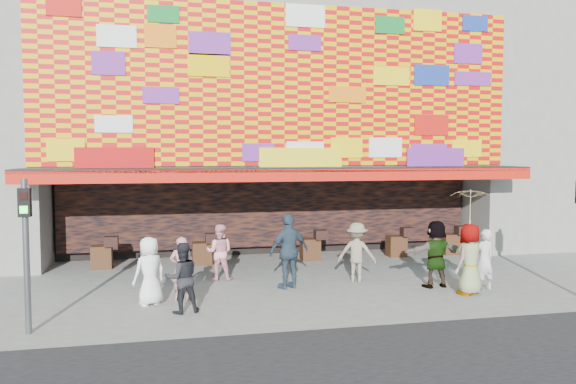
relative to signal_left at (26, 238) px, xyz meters
name	(u,v)px	position (x,y,z in m)	size (l,w,h in m)	color
ground	(318,297)	(6.20, 1.50, -1.86)	(90.00, 90.00, 0.00)	slate
shop_building	(261,107)	(6.20, 9.68, 3.37)	(15.20, 9.40, 10.00)	gray
neighbor_right	(565,94)	(19.20, 9.50, 4.14)	(11.00, 8.00, 12.00)	gray
signal_left	(26,238)	(0.00, 0.00, 0.00)	(0.22, 0.20, 3.00)	#59595B
ped_a	(149,271)	(2.23, 1.63, -1.07)	(0.77, 0.50, 1.57)	white
ped_b	(182,268)	(2.96, 1.90, -1.10)	(0.55, 0.36, 1.52)	tan
ped_c	(182,278)	(2.94, 0.82, -1.09)	(0.75, 0.59, 1.55)	black
ped_d	(357,252)	(7.67, 2.86, -1.06)	(1.04, 0.60, 1.60)	gray
ped_e	(289,251)	(5.70, 2.49, -0.89)	(1.14, 0.47, 1.94)	#2F4153
ped_f	(436,254)	(9.46, 1.82, -0.99)	(1.62, 0.52, 1.75)	gray
ped_g	(470,259)	(9.92, 0.94, -0.98)	(0.86, 0.56, 1.76)	gray
ped_h	(484,259)	(10.55, 1.31, -1.08)	(0.57, 0.37, 1.56)	silver
ped_i	(219,252)	(4.04, 3.88, -1.09)	(0.75, 0.58, 1.54)	pink
parasol	(471,207)	(9.92, 0.94, 0.30)	(1.16, 1.17, 1.87)	#FFE1A0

